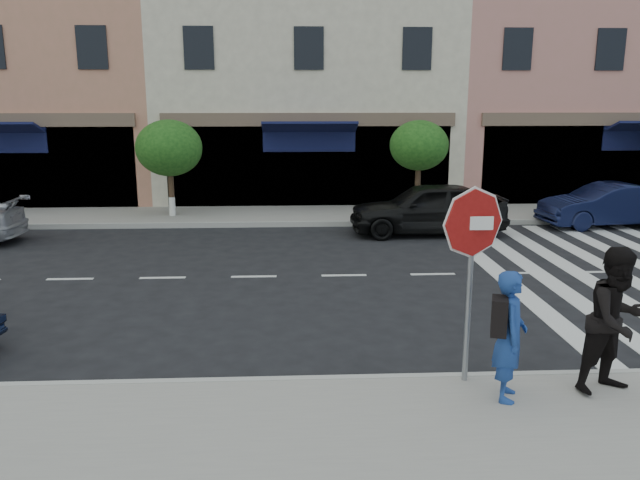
{
  "coord_description": "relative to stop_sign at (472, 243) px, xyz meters",
  "views": [
    {
      "loc": [
        -1.18,
        -9.32,
        3.84
      ],
      "look_at": [
        -0.66,
        1.44,
        1.4
      ],
      "focal_mm": 35.0,
      "sensor_mm": 36.0,
      "label": 1
    }
  ],
  "objects": [
    {
      "name": "ground",
      "position": [
        -1.14,
        1.67,
        -2.05
      ],
      "size": [
        120.0,
        120.0,
        0.0
      ],
      "primitive_type": "plane",
      "color": "black",
      "rests_on": "ground"
    },
    {
      "name": "sidewalk_near",
      "position": [
        -1.14,
        -2.08,
        -1.97
      ],
      "size": [
        60.0,
        4.5,
        0.15
      ],
      "primitive_type": "cube",
      "color": "gray",
      "rests_on": "ground"
    },
    {
      "name": "sidewalk_far",
      "position": [
        -1.14,
        12.67,
        -1.97
      ],
      "size": [
        60.0,
        3.0,
        0.15
      ],
      "primitive_type": "cube",
      "color": "gray",
      "rests_on": "ground"
    },
    {
      "name": "building_west_mid",
      "position": [
        -12.14,
        18.67,
        4.95
      ],
      "size": [
        10.0,
        9.0,
        14.0
      ],
      "primitive_type": "cube",
      "color": "tan",
      "rests_on": "ground"
    },
    {
      "name": "building_centre",
      "position": [
        -1.64,
        18.67,
        3.45
      ],
      "size": [
        11.0,
        9.0,
        11.0
      ],
      "primitive_type": "cube",
      "color": "beige",
      "rests_on": "ground"
    },
    {
      "name": "building_east_mid",
      "position": [
        10.36,
        18.67,
        4.45
      ],
      "size": [
        13.0,
        9.0,
        13.0
      ],
      "primitive_type": "cube",
      "color": "tan",
      "rests_on": "ground"
    },
    {
      "name": "street_tree_wb",
      "position": [
        -6.14,
        12.47,
        0.26
      ],
      "size": [
        2.1,
        2.1,
        3.06
      ],
      "color": "#473323",
      "rests_on": "sidewalk_far"
    },
    {
      "name": "street_tree_c",
      "position": [
        1.86,
        12.47,
        0.31
      ],
      "size": [
        1.9,
        1.9,
        3.04
      ],
      "color": "#473323",
      "rests_on": "sidewalk_far"
    },
    {
      "name": "stop_sign",
      "position": [
        0.0,
        0.0,
        0.0
      ],
      "size": [
        0.93,
        0.11,
        2.62
      ],
      "rotation": [
        0.0,
        0.0,
        -0.01
      ],
      "color": "gray",
      "rests_on": "sidewalk_near"
    },
    {
      "name": "photographer",
      "position": [
        0.38,
        -0.51,
        -1.07
      ],
      "size": [
        0.56,
        0.7,
        1.66
      ],
      "primitive_type": "imported",
      "rotation": [
        0.0,
        0.0,
        1.26
      ],
      "color": "navy",
      "rests_on": "sidewalk_near"
    },
    {
      "name": "walker",
      "position": [
        1.8,
        -0.38,
        -0.94
      ],
      "size": [
        1.12,
        0.99,
        1.91
      ],
      "primitive_type": "imported",
      "rotation": [
        0.0,
        0.0,
        0.35
      ],
      "color": "black",
      "rests_on": "sidewalk_near"
    },
    {
      "name": "car_far_mid",
      "position": [
        1.64,
        9.93,
        -1.29
      ],
      "size": [
        4.48,
        1.83,
        1.52
      ],
      "primitive_type": "imported",
      "rotation": [
        0.0,
        0.0,
        -1.56
      ],
      "color": "black",
      "rests_on": "ground"
    },
    {
      "name": "car_far_right",
      "position": [
        7.37,
        10.77,
        -1.39
      ],
      "size": [
        4.15,
        1.83,
        1.32
      ],
      "primitive_type": "imported",
      "rotation": [
        0.0,
        0.0,
        -1.46
      ],
      "color": "black",
      "rests_on": "ground"
    }
  ]
}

